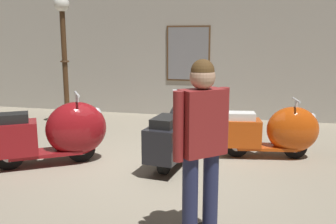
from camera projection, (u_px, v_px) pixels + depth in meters
ground_plane at (156, 171)px, 5.60m from camera, size 60.00×60.00×0.00m
showroom_back_wall at (208, 50)px, 9.08m from camera, size 18.00×0.63×3.24m
scooter_0 at (57, 133)px, 5.80m from camera, size 1.79×1.43×1.10m
scooter_1 at (180, 129)px, 6.03m from camera, size 0.70×1.82×1.09m
scooter_2 at (276, 131)px, 6.12m from camera, size 1.65×0.71×0.98m
lamppost at (64, 52)px, 7.94m from camera, size 0.32×0.32×2.76m
visitor_0 at (201, 139)px, 3.50m from camera, size 0.46×0.45×1.76m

